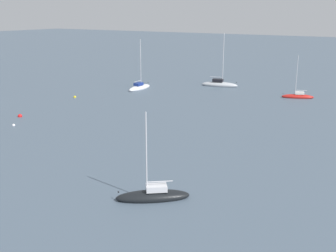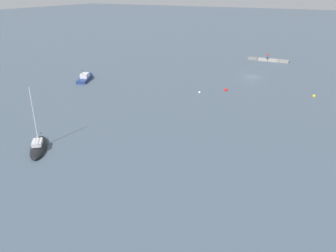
% 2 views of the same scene
% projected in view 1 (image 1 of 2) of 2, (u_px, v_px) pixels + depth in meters
% --- Properties ---
extents(sailboat_black_near, '(5.70, 6.32, 8.39)m').
position_uv_depth(sailboat_black_near, '(153.00, 196.00, 37.54)').
color(sailboat_black_near, black).
rests_on(sailboat_black_near, ground_plane).
extents(sailboat_grey_mid, '(4.18, 8.50, 12.16)m').
position_uv_depth(sailboat_grey_mid, '(219.00, 84.00, 94.24)').
color(sailboat_grey_mid, '#ADB2B7').
rests_on(sailboat_grey_mid, ground_plane).
extents(sailboat_white_far, '(7.44, 2.41, 10.94)m').
position_uv_depth(sailboat_white_far, '(140.00, 88.00, 90.58)').
color(sailboat_white_far, silver).
rests_on(sailboat_white_far, ground_plane).
extents(sailboat_red_outer, '(3.94, 6.25, 8.54)m').
position_uv_depth(sailboat_red_outer, '(298.00, 96.00, 81.50)').
color(sailboat_red_outer, red).
rests_on(sailboat_red_outer, ground_plane).
extents(mooring_buoy_near, '(0.45, 0.45, 0.45)m').
position_uv_depth(mooring_buoy_near, '(14.00, 125.00, 61.65)').
color(mooring_buoy_near, white).
rests_on(mooring_buoy_near, ground_plane).
extents(mooring_buoy_mid, '(0.68, 0.68, 0.68)m').
position_uv_depth(mooring_buoy_mid, '(20.00, 116.00, 66.89)').
color(mooring_buoy_mid, red).
rests_on(mooring_buoy_mid, ground_plane).
extents(mooring_buoy_far, '(0.54, 0.54, 0.54)m').
position_uv_depth(mooring_buoy_far, '(75.00, 97.00, 81.88)').
color(mooring_buoy_far, yellow).
rests_on(mooring_buoy_far, ground_plane).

